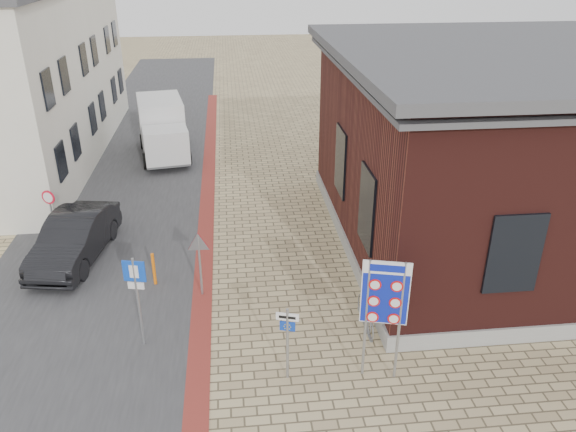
{
  "coord_description": "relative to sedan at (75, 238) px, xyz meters",
  "views": [
    {
      "loc": [
        -0.94,
        -10.52,
        9.73
      ],
      "look_at": [
        0.75,
        4.99,
        2.2
      ],
      "focal_mm": 35.0,
      "sensor_mm": 36.0,
      "label": 1
    }
  ],
  "objects": [
    {
      "name": "ground",
      "position": [
        6.33,
        -6.97,
        -0.78
      ],
      "size": [
        120.0,
        120.0,
        0.0
      ],
      "primitive_type": "plane",
      "color": "tan",
      "rests_on": "ground"
    },
    {
      "name": "bollard",
      "position": [
        2.83,
        -1.97,
        -0.23
      ],
      "size": [
        0.12,
        0.12,
        1.11
      ],
      "primitive_type": "cylinder",
      "rotation": [
        0.0,
        0.0,
        0.27
      ],
      "color": "orange",
      "rests_on": "ground"
    },
    {
      "name": "road_strip",
      "position": [
        0.83,
        8.03,
        -0.77
      ],
      "size": [
        7.0,
        60.0,
        0.02
      ],
      "primitive_type": "cube",
      "color": "#38383A",
      "rests_on": "ground"
    },
    {
      "name": "speed_sign",
      "position": [
        -0.93,
        1.03,
        0.63
      ],
      "size": [
        0.48,
        0.21,
        2.15
      ],
      "rotation": [
        0.0,
        0.0,
        -0.37
      ],
      "color": "gray",
      "rests_on": "ground"
    },
    {
      "name": "brick_building",
      "position": [
        15.32,
        0.02,
        2.7
      ],
      "size": [
        13.0,
        13.0,
        6.8
      ],
      "color": "gray",
      "rests_on": "ground"
    },
    {
      "name": "sedan",
      "position": [
        0.0,
        0.0,
        0.0
      ],
      "size": [
        2.4,
        4.97,
        1.57
      ],
      "primitive_type": "imported",
      "rotation": [
        0.0,
        0.0,
        -0.16
      ],
      "color": "black",
      "rests_on": "ground"
    },
    {
      "name": "essen_sign",
      "position": [
        6.56,
        -6.67,
        0.54
      ],
      "size": [
        0.54,
        0.2,
        2.05
      ],
      "rotation": [
        0.0,
        0.0,
        -0.29
      ],
      "color": "gray",
      "rests_on": "ground"
    },
    {
      "name": "townhouse_far",
      "position": [
        -4.66,
        17.03,
        3.38
      ],
      "size": [
        7.4,
        6.4,
        8.3
      ],
      "color": "silver",
      "rests_on": "ground"
    },
    {
      "name": "box_truck",
      "position": [
        2.06,
        10.38,
        0.65
      ],
      "size": [
        2.94,
        5.58,
        2.78
      ],
      "rotation": [
        0.0,
        0.0,
        0.17
      ],
      "color": "slate",
      "rests_on": "ground"
    },
    {
      "name": "parking_sign",
      "position": [
        2.83,
        -4.97,
        1.05
      ],
      "size": [
        0.58,
        0.17,
        2.68
      ],
      "rotation": [
        0.0,
        0.0,
        -0.22
      ],
      "color": "gray",
      "rests_on": "ground"
    },
    {
      "name": "curb_strip",
      "position": [
        4.33,
        3.03,
        -0.77
      ],
      "size": [
        0.6,
        40.0,
        0.02
      ],
      "primitive_type": "cube",
      "color": "maroon",
      "rests_on": "ground"
    },
    {
      "name": "border_sign",
      "position": [
        8.83,
        -6.83,
        1.6
      ],
      "size": [
        1.1,
        0.33,
        3.29
      ],
      "rotation": [
        0.0,
        0.0,
        -0.25
      ],
      "color": "gray",
      "rests_on": "ground"
    },
    {
      "name": "yield_sign",
      "position": [
        4.33,
        -2.72,
        0.8
      ],
      "size": [
        0.75,
        0.08,
        2.1
      ],
      "rotation": [
        0.0,
        0.0,
        -0.03
      ],
      "color": "gray",
      "rests_on": "ground"
    },
    {
      "name": "townhouse_mid",
      "position": [
        -4.66,
        11.03,
        3.78
      ],
      "size": [
        7.4,
        6.4,
        9.1
      ],
      "color": "silver",
      "rests_on": "ground"
    },
    {
      "name": "bike_rack",
      "position": [
        8.98,
        -4.77,
        -0.52
      ],
      "size": [
        0.08,
        1.8,
        0.6
      ],
      "color": "slate",
      "rests_on": "ground"
    }
  ]
}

